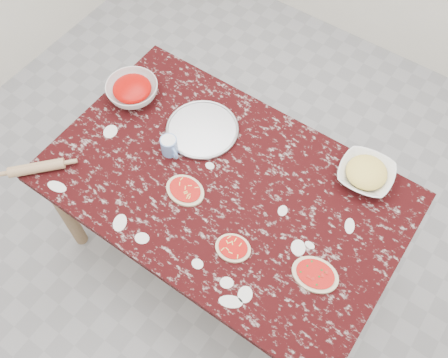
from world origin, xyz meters
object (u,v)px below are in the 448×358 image
cheese_bowl (366,174)px  sauce_bowl (133,91)px  worktable (224,194)px  pizza_tray (202,130)px  rolling_pin (37,168)px  flour_mug (170,146)px

cheese_bowl → sauce_bowl: bearing=-168.9°
worktable → pizza_tray: (-0.26, 0.19, 0.09)m
sauce_bowl → rolling_pin: size_ratio=1.03×
worktable → rolling_pin: bearing=-150.1°
sauce_bowl → rolling_pin: (-0.07, -0.59, -0.02)m
sauce_bowl → flour_mug: size_ratio=2.26×
cheese_bowl → rolling_pin: 1.48m
pizza_tray → cheese_bowl: size_ratio=1.39×
pizza_tray → sauce_bowl: 0.41m
worktable → cheese_bowl: bearing=38.2°
flour_mug → rolling_pin: flour_mug is taller
worktable → cheese_bowl: cheese_bowl is taller
rolling_pin → worktable: bearing=29.9°
cheese_bowl → flour_mug: (-0.80, -0.39, 0.02)m
worktable → pizza_tray: bearing=144.0°
flour_mug → rolling_pin: 0.61m
sauce_bowl → pizza_tray: bearing=3.2°
sauce_bowl → cheese_bowl: (1.16, 0.23, -0.01)m
pizza_tray → rolling_pin: (-0.48, -0.61, 0.02)m
sauce_bowl → flour_mug: (0.36, -0.16, 0.01)m
sauce_bowl → cheese_bowl: sauce_bowl is taller
cheese_bowl → rolling_pin: cheese_bowl is taller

